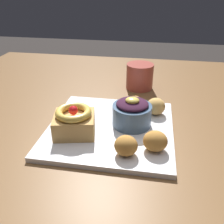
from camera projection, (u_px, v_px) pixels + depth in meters
The scene contains 9 objects.
dining_table at pixel (135, 129), 0.79m from camera, with size 1.35×0.92×0.73m.
front_plate at pixel (111, 128), 0.61m from camera, with size 0.30×0.30×0.01m, color white.
cake_slice at pixel (74, 121), 0.57m from camera, with size 0.11×0.10×0.07m.
berry_ramekin at pixel (131, 113), 0.60m from camera, with size 0.09×0.09×0.08m.
fritter_front at pixel (156, 106), 0.65m from camera, with size 0.05×0.05×0.04m, color tan.
fritter_middle at pixel (135, 102), 0.69m from camera, with size 0.04×0.04×0.03m, color gold.
fritter_back at pixel (155, 141), 0.51m from camera, with size 0.05×0.05×0.04m, color #BC7F38.
fritter_extra at pixel (125, 146), 0.50m from camera, with size 0.05×0.04×0.04m, color #BC7F38.
coffee_mug at pixel (139, 76), 0.83m from camera, with size 0.09×0.09×0.08m, color #993D33.
Camera 1 is at (0.04, -0.67, 1.06)m, focal length 39.95 mm.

